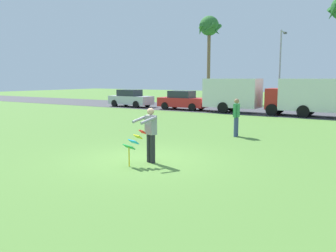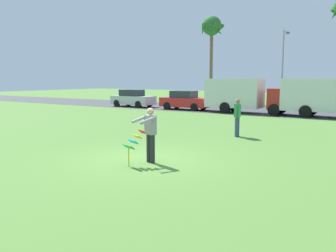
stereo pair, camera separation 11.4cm
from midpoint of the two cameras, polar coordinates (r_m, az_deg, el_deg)
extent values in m
plane|color=#568438|center=(11.72, -4.26, -5.37)|extent=(120.00, 120.00, 0.00)
cube|color=#424247|center=(29.26, 18.90, 2.09)|extent=(120.00, 8.00, 0.01)
cylinder|color=#26262B|center=(11.12, -2.78, -3.69)|extent=(0.16, 0.16, 0.90)
cylinder|color=#26262B|center=(11.26, -3.33, -3.55)|extent=(0.16, 0.16, 0.90)
cube|color=gray|center=(11.06, -3.08, 0.19)|extent=(0.41, 0.32, 0.60)
sphere|color=tan|center=(11.02, -3.10, 2.35)|extent=(0.22, 0.22, 0.22)
cylinder|color=gray|center=(10.72, -3.44, 0.93)|extent=(0.26, 0.58, 0.24)
cylinder|color=gray|center=(11.08, -4.79, 1.13)|extent=(0.26, 0.58, 0.24)
cube|color=red|center=(10.89, -4.45, -0.93)|extent=(0.26, 0.21, 0.12)
cube|color=yellow|center=(10.82, -5.16, -1.72)|extent=(0.35, 0.24, 0.12)
cube|color=#1E99D8|center=(10.76, -5.88, -2.53)|extent=(0.44, 0.27, 0.12)
cube|color=green|center=(10.70, -6.60, -3.34)|extent=(0.53, 0.30, 0.12)
cylinder|color=yellow|center=(10.76, -6.58, -4.91)|extent=(0.04, 0.04, 0.60)
cube|color=silver|center=(33.25, -6.09, 4.18)|extent=(4.25, 1.83, 0.76)
cube|color=#282D38|center=(33.32, -6.30, 5.32)|extent=(2.06, 1.45, 0.60)
cylinder|color=black|center=(33.08, -3.45, 3.63)|extent=(0.65, 0.24, 0.64)
cylinder|color=black|center=(31.82, -5.24, 3.46)|extent=(0.65, 0.24, 0.64)
cylinder|color=black|center=(34.73, -6.86, 3.78)|extent=(0.65, 0.24, 0.64)
cylinder|color=black|center=(33.54, -8.68, 3.61)|extent=(0.65, 0.24, 0.64)
cube|color=red|center=(30.07, 2.34, 3.85)|extent=(4.24, 1.79, 0.76)
cube|color=#282D38|center=(30.10, 2.09, 5.11)|extent=(2.05, 1.44, 0.60)
cylinder|color=black|center=(30.20, 5.24, 3.23)|extent=(0.64, 0.23, 0.64)
cylinder|color=black|center=(28.77, 3.82, 3.03)|extent=(0.64, 0.23, 0.64)
cylinder|color=black|center=(31.43, 0.97, 3.43)|extent=(0.64, 0.23, 0.64)
cylinder|color=black|center=(30.05, -0.59, 3.24)|extent=(0.64, 0.23, 0.64)
cube|color=#B2231E|center=(26.93, 17.53, 4.19)|extent=(1.83, 1.93, 1.50)
cube|color=silver|center=(28.05, 10.19, 5.26)|extent=(4.23, 2.06, 2.20)
cylinder|color=black|center=(27.95, 17.24, 2.77)|extent=(0.84, 0.29, 0.84)
cylinder|color=black|center=(26.18, 16.22, 2.50)|extent=(0.84, 0.29, 0.84)
cylinder|color=black|center=(29.10, 10.15, 3.17)|extent=(0.84, 0.29, 0.84)
cylinder|color=black|center=(27.40, 8.74, 2.93)|extent=(0.84, 0.29, 0.84)
cube|color=silver|center=(26.39, 22.09, 4.68)|extent=(4.21, 2.01, 2.20)
cylinder|color=black|center=(27.43, 21.61, 2.49)|extent=(0.84, 0.28, 0.84)
cylinder|color=black|center=(25.63, 20.80, 2.20)|extent=(0.84, 0.28, 0.84)
cylinder|color=brown|center=(39.76, 6.46, 9.65)|extent=(0.36, 0.36, 8.10)
sphere|color=#2D6B2D|center=(40.14, 6.56, 15.72)|extent=(2.10, 2.10, 2.10)
cone|color=#2D6B2D|center=(39.67, 7.83, 15.14)|extent=(0.44, 1.56, 1.28)
cone|color=#2D6B2D|center=(40.76, 7.51, 14.94)|extent=(1.62, 0.90, 1.28)
cone|color=#2D6B2D|center=(40.91, 5.90, 14.94)|extent=(1.27, 1.52, 1.28)
cone|color=#2D6B2D|center=(39.93, 5.16, 15.13)|extent=(1.27, 1.52, 1.28)
cone|color=#2D6B2D|center=(39.14, 6.35, 15.27)|extent=(1.62, 0.90, 1.28)
cone|color=#236028|center=(35.39, 25.13, 15.87)|extent=(1.27, 1.52, 1.28)
cone|color=#236028|center=(34.30, 24.87, 16.17)|extent=(1.27, 1.52, 1.28)
cylinder|color=#9E9EA3|center=(34.47, 17.44, 8.75)|extent=(0.16, 0.16, 7.00)
cylinder|color=#9E9EA3|center=(35.40, 17.97, 14.22)|extent=(0.10, 1.40, 0.10)
cube|color=#4C4C51|center=(36.01, 18.24, 14.02)|extent=(0.24, 0.44, 0.16)
cylinder|color=#384772|center=(16.35, 10.61, -0.16)|extent=(0.16, 0.16, 0.90)
cylinder|color=#384772|center=(16.52, 10.78, -0.08)|extent=(0.16, 0.16, 0.90)
cube|color=#338C4C|center=(16.35, 10.76, 2.49)|extent=(0.26, 0.38, 0.60)
sphere|color=#9E7051|center=(16.32, 10.80, 3.95)|extent=(0.22, 0.22, 0.22)
cylinder|color=#338C4C|center=(16.13, 10.53, 2.30)|extent=(0.09, 0.09, 0.58)
cylinder|color=#338C4C|center=(16.59, 10.98, 2.43)|extent=(0.09, 0.09, 0.58)
camera|label=1|loc=(0.06, -90.27, -0.04)|focal=37.91mm
camera|label=2|loc=(0.06, 89.73, 0.04)|focal=37.91mm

